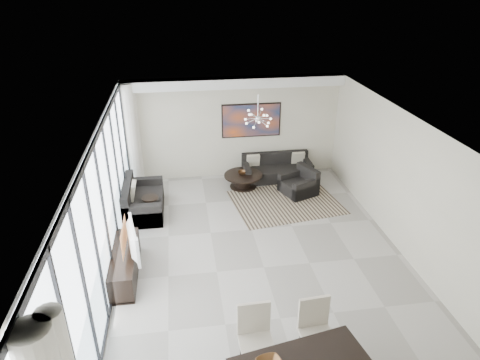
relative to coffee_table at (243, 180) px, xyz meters
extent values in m
cube|color=#A8A39B|center=(-0.15, -3.66, -0.20)|extent=(6.00, 9.00, 0.02)
cube|color=white|center=(-0.15, -3.66, 2.68)|extent=(6.00, 9.00, 0.02)
cube|color=beige|center=(-0.15, 0.83, 1.24)|extent=(6.00, 0.02, 2.90)
cube|color=beige|center=(2.84, -3.66, 1.24)|extent=(0.02, 9.00, 2.90)
cube|color=white|center=(-3.13, -3.66, 1.24)|extent=(0.01, 8.95, 2.85)
cube|color=black|center=(-3.09, -3.66, 2.64)|extent=(0.04, 8.95, 0.10)
cube|color=black|center=(-3.09, -3.66, -0.18)|extent=(0.04, 8.95, 0.06)
cube|color=black|center=(-3.09, -6.66, 1.24)|extent=(0.04, 0.05, 2.88)
cube|color=black|center=(-3.09, -5.66, 1.24)|extent=(0.04, 0.05, 2.88)
cube|color=black|center=(-3.09, -4.66, 1.24)|extent=(0.04, 0.05, 2.88)
cube|color=black|center=(-3.09, -3.66, 1.24)|extent=(0.04, 0.05, 2.88)
cube|color=black|center=(-3.09, -2.66, 1.24)|extent=(0.04, 0.05, 2.88)
cube|color=black|center=(-3.09, -1.66, 1.24)|extent=(0.04, 0.05, 2.88)
cube|color=black|center=(-3.09, -0.66, 1.24)|extent=(0.04, 0.05, 2.88)
cube|color=black|center=(-3.09, 0.34, 1.24)|extent=(0.04, 0.05, 2.88)
cylinder|color=white|center=(-2.95, 0.49, 1.24)|extent=(0.36, 0.36, 2.85)
cube|color=white|center=(-0.15, 0.64, 2.56)|extent=(5.98, 0.40, 0.26)
cube|color=#CC521C|center=(0.35, 0.81, 1.44)|extent=(1.68, 0.04, 0.98)
cylinder|color=silver|center=(0.15, -1.16, 2.41)|extent=(0.02, 0.02, 0.55)
sphere|color=silver|center=(0.15, -1.16, 2.14)|extent=(0.12, 0.12, 0.12)
cube|color=black|center=(0.95, -1.06, -0.20)|extent=(2.92, 2.40, 0.01)
cylinder|color=black|center=(0.00, 0.00, 0.14)|extent=(1.06, 1.06, 0.04)
cylinder|color=black|center=(0.00, 0.00, -0.05)|extent=(0.47, 0.47, 0.33)
cylinder|color=black|center=(0.00, 0.00, -0.19)|extent=(0.74, 0.74, 0.03)
imported|color=brown|center=(-0.02, 0.05, 0.20)|extent=(0.26, 0.26, 0.08)
cube|color=black|center=(1.04, 0.36, -0.03)|extent=(1.95, 0.80, 0.35)
cube|color=black|center=(1.04, 0.68, 0.32)|extent=(1.95, 0.16, 0.35)
cube|color=black|center=(0.15, 0.36, 0.05)|extent=(0.16, 0.80, 0.51)
cube|color=black|center=(1.94, 0.36, 0.05)|extent=(0.16, 0.80, 0.51)
cube|color=black|center=(-2.65, -1.02, -0.01)|extent=(0.92, 1.64, 0.41)
cube|color=black|center=(-3.01, -1.02, 0.40)|extent=(0.18, 1.64, 0.41)
cube|color=black|center=(-2.65, -1.75, 0.09)|extent=(0.92, 0.18, 0.59)
cube|color=black|center=(-2.65, -0.30, 0.09)|extent=(0.92, 0.18, 0.59)
cube|color=black|center=(1.40, -0.61, -0.03)|extent=(1.05, 1.07, 0.35)
cube|color=black|center=(1.70, -0.49, 0.32)|extent=(0.46, 0.84, 0.35)
cube|color=black|center=(1.28, -0.29, 0.05)|extent=(0.80, 0.44, 0.51)
cube|color=black|center=(1.53, -0.92, 0.05)|extent=(0.80, 0.44, 0.51)
cylinder|color=black|center=(-2.47, -1.30, 0.32)|extent=(0.40, 0.40, 0.04)
cylinder|color=black|center=(-2.47, -1.30, 0.05)|extent=(0.06, 0.06, 0.50)
cylinder|color=black|center=(-2.47, -1.30, -0.20)|extent=(0.28, 0.28, 0.03)
cube|color=black|center=(-2.91, -3.49, 0.06)|extent=(0.49, 1.75, 0.55)
imported|color=gray|center=(-2.75, -3.56, 0.64)|extent=(0.34, 1.06, 0.61)
cube|color=black|center=(0.47, -6.26, 0.15)|extent=(0.07, 0.07, 0.72)
cube|color=#BBAB9B|center=(-0.75, -6.05, 0.29)|extent=(0.51, 0.51, 0.06)
cube|color=#BBAB9B|center=(-0.76, -5.83, 0.57)|extent=(0.50, 0.07, 0.61)
cylinder|color=black|center=(-0.95, -5.86, 0.02)|extent=(0.04, 0.04, 0.46)
cube|color=#BBAB9B|center=(0.18, -6.04, 0.28)|extent=(0.52, 0.52, 0.06)
cube|color=#BBAB9B|center=(0.17, -5.82, 0.55)|extent=(0.49, 0.09, 0.59)
cylinder|color=black|center=(0.39, -6.21, 0.02)|extent=(0.04, 0.04, 0.46)
cylinder|color=black|center=(-0.02, -5.86, 0.02)|extent=(0.04, 0.04, 0.46)
camera|label=1|loc=(-1.67, -10.53, 5.19)|focal=32.00mm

